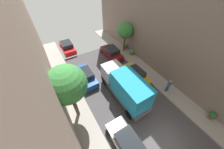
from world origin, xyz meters
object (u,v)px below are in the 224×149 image
at_px(potted_plant_3, 132,52).
at_px(street_tree_1, 125,31).
at_px(potted_plant_0, 63,91).
at_px(parked_car_right_2, 112,53).
at_px(pedestrian, 169,85).
at_px(parked_car_left_2, 128,143).
at_px(street_tree_2, 67,85).
at_px(parked_car_left_4, 67,47).
at_px(potted_plant_2, 212,116).
at_px(parked_car_left_3, 85,76).
at_px(parked_car_right_1, 135,75).
at_px(delivery_truck, 125,86).
at_px(potted_plant_1, 126,47).

bearing_deg(potted_plant_3, street_tree_1, 102.82).
bearing_deg(street_tree_1, potted_plant_0, -160.44).
xyz_separation_m(parked_car_right_2, pedestrian, (1.94, -9.20, 0.35)).
xyz_separation_m(parked_car_left_2, street_tree_2, (-2.50, 4.81, 3.91)).
bearing_deg(street_tree_2, parked_car_right_2, 40.21).
bearing_deg(parked_car_left_4, street_tree_1, -32.03).
bearing_deg(potted_plant_2, parked_car_left_3, 126.93).
xyz_separation_m(pedestrian, potted_plant_0, (-10.36, 5.57, -0.29)).
relative_size(parked_car_right_1, parked_car_right_2, 1.00).
xyz_separation_m(delivery_truck, street_tree_2, (-5.20, 0.58, 2.84)).
distance_m(parked_car_left_2, parked_car_left_3, 8.83).
relative_size(parked_car_left_2, parked_car_left_4, 1.00).
bearing_deg(potted_plant_3, parked_car_left_2, -129.07).
distance_m(parked_car_left_4, street_tree_2, 12.70).
height_order(parked_car_right_1, delivery_truck, delivery_truck).
height_order(parked_car_right_1, pedestrian, pedestrian).
bearing_deg(delivery_truck, potted_plant_0, 147.63).
distance_m(pedestrian, potted_plant_1, 9.68).
bearing_deg(parked_car_right_2, street_tree_2, -139.79).
height_order(parked_car_left_2, potted_plant_1, parked_car_left_2).
bearing_deg(potted_plant_2, parked_car_right_1, 109.84).
relative_size(parked_car_left_4, parked_car_right_1, 1.00).
distance_m(potted_plant_0, potted_plant_2, 15.19).
bearing_deg(parked_car_right_1, pedestrian, -61.47).
bearing_deg(parked_car_left_4, potted_plant_1, -29.48).
relative_size(parked_car_left_2, potted_plant_1, 5.01).
height_order(parked_car_left_3, street_tree_2, street_tree_2).
height_order(pedestrian, potted_plant_2, pedestrian).
height_order(parked_car_left_2, parked_car_left_3, same).
bearing_deg(parked_car_left_2, potted_plant_2, -15.09).
bearing_deg(parked_car_left_4, potted_plant_2, -66.21).
distance_m(parked_car_right_2, potted_plant_1, 3.02).
bearing_deg(potted_plant_3, delivery_truck, -133.11).
bearing_deg(parked_car_left_2, parked_car_left_3, 90.00).
bearing_deg(parked_car_left_3, street_tree_2, -121.84).
relative_size(potted_plant_0, potted_plant_1, 1.31).
height_order(parked_car_left_3, parked_car_right_2, same).
height_order(parked_car_left_3, street_tree_1, street_tree_1).
height_order(delivery_truck, potted_plant_3, delivery_truck).
height_order(parked_car_right_1, street_tree_2, street_tree_2).
bearing_deg(parked_car_right_1, potted_plant_1, 63.66).
bearing_deg(parked_car_right_2, potted_plant_1, 7.74).
height_order(parked_car_right_1, potted_plant_0, parked_car_right_1).
bearing_deg(parked_car_left_2, delivery_truck, 57.44).
relative_size(potted_plant_2, potted_plant_3, 0.94).
bearing_deg(potted_plant_0, delivery_truck, -32.37).
xyz_separation_m(parked_car_right_1, potted_plant_3, (2.82, 4.27, -0.08)).
distance_m(street_tree_2, potted_plant_1, 13.59).
distance_m(parked_car_left_2, parked_car_right_2, 12.69).
relative_size(parked_car_left_3, potted_plant_1, 5.01).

